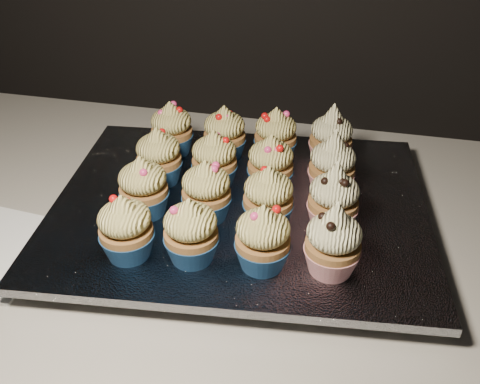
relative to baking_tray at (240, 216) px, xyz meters
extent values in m
cube|color=beige|center=(0.02, 0.01, -0.03)|extent=(2.44, 0.64, 0.04)
cube|color=black|center=(0.00, 0.00, 0.00)|extent=(0.49, 0.39, 0.02)
cube|color=silver|center=(0.00, 0.00, 0.02)|extent=(0.53, 0.43, 0.01)
cone|color=navy|center=(-0.10, -0.13, 0.04)|extent=(0.06, 0.06, 0.03)
ellipsoid|color=#E8D575|center=(-0.10, -0.13, 0.08)|extent=(0.06, 0.06, 0.04)
cone|color=#E8D575|center=(-0.10, -0.13, 0.10)|extent=(0.03, 0.03, 0.02)
cone|color=navy|center=(-0.03, -0.12, 0.04)|extent=(0.06, 0.06, 0.03)
ellipsoid|color=#E8D575|center=(-0.03, -0.12, 0.08)|extent=(0.06, 0.06, 0.04)
cone|color=#E8D575|center=(-0.03, -0.12, 0.10)|extent=(0.03, 0.03, 0.02)
cone|color=navy|center=(0.05, -0.11, 0.04)|extent=(0.06, 0.06, 0.03)
ellipsoid|color=#E8D575|center=(0.05, -0.11, 0.08)|extent=(0.06, 0.06, 0.04)
cone|color=#E8D575|center=(0.05, -0.11, 0.10)|extent=(0.03, 0.03, 0.02)
cone|color=#A31623|center=(0.13, -0.11, 0.04)|extent=(0.06, 0.06, 0.03)
ellipsoid|color=#F4EAAB|center=(0.13, -0.11, 0.08)|extent=(0.06, 0.06, 0.04)
cone|color=#F4EAAB|center=(0.13, -0.11, 0.10)|extent=(0.03, 0.03, 0.03)
cone|color=navy|center=(-0.11, -0.05, 0.04)|extent=(0.06, 0.06, 0.03)
ellipsoid|color=#E8D575|center=(-0.11, -0.05, 0.08)|extent=(0.06, 0.06, 0.04)
cone|color=#E8D575|center=(-0.11, -0.05, 0.10)|extent=(0.03, 0.03, 0.02)
cone|color=navy|center=(-0.03, -0.04, 0.04)|extent=(0.06, 0.06, 0.03)
ellipsoid|color=#E8D575|center=(-0.03, -0.04, 0.08)|extent=(0.06, 0.06, 0.04)
cone|color=#E8D575|center=(-0.03, -0.04, 0.10)|extent=(0.03, 0.03, 0.02)
cone|color=navy|center=(0.04, -0.04, 0.04)|extent=(0.06, 0.06, 0.03)
ellipsoid|color=#E8D575|center=(0.04, -0.04, 0.08)|extent=(0.06, 0.06, 0.04)
cone|color=#E8D575|center=(0.04, -0.04, 0.10)|extent=(0.03, 0.03, 0.02)
cone|color=#A31623|center=(0.12, -0.02, 0.04)|extent=(0.06, 0.06, 0.03)
ellipsoid|color=#F4EAAB|center=(0.12, -0.02, 0.08)|extent=(0.06, 0.06, 0.04)
cone|color=#F4EAAB|center=(0.12, -0.02, 0.10)|extent=(0.03, 0.03, 0.03)
cone|color=navy|center=(-0.12, 0.03, 0.04)|extent=(0.06, 0.06, 0.03)
ellipsoid|color=#E8D575|center=(-0.12, 0.03, 0.08)|extent=(0.06, 0.06, 0.04)
cone|color=#E8D575|center=(-0.12, 0.03, 0.10)|extent=(0.03, 0.03, 0.02)
cone|color=navy|center=(-0.04, 0.04, 0.04)|extent=(0.06, 0.06, 0.03)
ellipsoid|color=#E8D575|center=(-0.04, 0.04, 0.08)|extent=(0.06, 0.06, 0.04)
cone|color=#E8D575|center=(-0.04, 0.04, 0.10)|extent=(0.03, 0.03, 0.02)
cone|color=navy|center=(0.03, 0.04, 0.04)|extent=(0.06, 0.06, 0.03)
ellipsoid|color=#E8D575|center=(0.03, 0.04, 0.08)|extent=(0.06, 0.06, 0.04)
cone|color=#E8D575|center=(0.03, 0.04, 0.10)|extent=(0.03, 0.03, 0.02)
cone|color=#A31623|center=(0.11, 0.05, 0.04)|extent=(0.06, 0.06, 0.03)
ellipsoid|color=#F4EAAB|center=(0.11, 0.05, 0.08)|extent=(0.06, 0.06, 0.04)
cone|color=#F4EAAB|center=(0.11, 0.05, 0.10)|extent=(0.03, 0.03, 0.03)
cone|color=navy|center=(-0.13, 0.11, 0.04)|extent=(0.06, 0.06, 0.03)
ellipsoid|color=#E8D575|center=(-0.13, 0.11, 0.08)|extent=(0.06, 0.06, 0.04)
cone|color=#E8D575|center=(-0.13, 0.11, 0.10)|extent=(0.03, 0.03, 0.02)
cone|color=navy|center=(-0.05, 0.11, 0.04)|extent=(0.06, 0.06, 0.03)
ellipsoid|color=#E8D575|center=(-0.05, 0.11, 0.08)|extent=(0.06, 0.06, 0.04)
cone|color=#E8D575|center=(-0.05, 0.11, 0.10)|extent=(0.03, 0.03, 0.02)
cone|color=navy|center=(0.03, 0.12, 0.04)|extent=(0.06, 0.06, 0.03)
ellipsoid|color=#E8D575|center=(0.03, 0.12, 0.08)|extent=(0.06, 0.06, 0.04)
cone|color=#E8D575|center=(0.03, 0.12, 0.10)|extent=(0.03, 0.03, 0.02)
cone|color=#A31623|center=(0.11, 0.13, 0.04)|extent=(0.06, 0.06, 0.03)
ellipsoid|color=#F4EAAB|center=(0.11, 0.13, 0.08)|extent=(0.06, 0.06, 0.04)
cone|color=#F4EAAB|center=(0.11, 0.13, 0.10)|extent=(0.03, 0.03, 0.03)
camera|label=1|loc=(0.13, -0.56, 0.44)|focal=40.00mm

